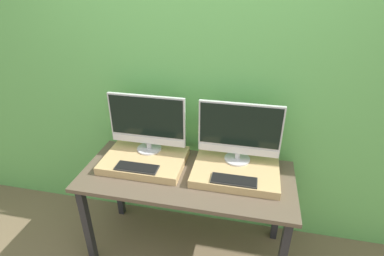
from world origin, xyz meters
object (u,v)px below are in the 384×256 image
at_px(monitor_right, 239,132).
at_px(keyboard_right, 234,180).
at_px(monitor_left, 147,122).
at_px(keyboard_left, 137,167).

bearing_deg(monitor_right, keyboard_right, -90.00).
bearing_deg(monitor_right, monitor_left, 180.00).
distance_m(keyboard_left, monitor_right, 0.76).
relative_size(monitor_left, keyboard_right, 1.91).
distance_m(monitor_left, keyboard_left, 0.34).
distance_m(monitor_left, monitor_right, 0.68).
height_order(monitor_left, keyboard_right, monitor_left).
bearing_deg(monitor_right, keyboard_left, -159.13).
bearing_deg(keyboard_right, monitor_right, 90.00).
xyz_separation_m(monitor_left, keyboard_right, (0.68, -0.26, -0.23)).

